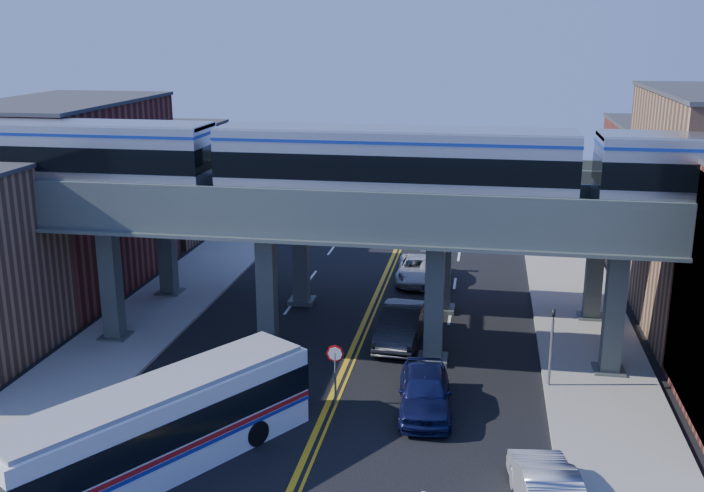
{
  "coord_description": "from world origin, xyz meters",
  "views": [
    {
      "loc": [
        6.09,
        -26.35,
        15.15
      ],
      "look_at": [
        0.09,
        8.28,
        5.4
      ],
      "focal_mm": 40.0,
      "sensor_mm": 36.0,
      "label": 1
    }
  ],
  "objects_px": {
    "stop_sign": "(335,365)",
    "car_parked_curb": "(548,492)",
    "transit_train": "(394,164)",
    "transit_bus": "(160,428)",
    "car_lane_b": "(401,325)",
    "traffic_signal": "(552,339)",
    "car_lane_d": "(432,271)",
    "car_lane_c": "(417,269)",
    "car_lane_a": "(425,391)"
  },
  "relations": [
    {
      "from": "stop_sign",
      "to": "car_lane_b",
      "type": "xyz_separation_m",
      "value": [
        1.97,
        7.12,
        -0.84
      ]
    },
    {
      "from": "traffic_signal",
      "to": "car_lane_a",
      "type": "distance_m",
      "value": 6.16
    },
    {
      "from": "transit_train",
      "to": "car_lane_b",
      "type": "relative_size",
      "value": 8.79
    },
    {
      "from": "transit_train",
      "to": "car_lane_b",
      "type": "distance_m",
      "value": 8.69
    },
    {
      "from": "car_lane_d",
      "to": "car_parked_curb",
      "type": "bearing_deg",
      "value": -80.67
    },
    {
      "from": "traffic_signal",
      "to": "car_lane_c",
      "type": "relative_size",
      "value": 0.77
    },
    {
      "from": "car_lane_b",
      "to": "car_lane_c",
      "type": "distance_m",
      "value": 10.07
    },
    {
      "from": "car_lane_a",
      "to": "car_lane_b",
      "type": "distance_m",
      "value": 7.38
    },
    {
      "from": "transit_train",
      "to": "stop_sign",
      "type": "height_order",
      "value": "transit_train"
    },
    {
      "from": "stop_sign",
      "to": "traffic_signal",
      "type": "distance_m",
      "value": 9.41
    },
    {
      "from": "car_lane_a",
      "to": "traffic_signal",
      "type": "bearing_deg",
      "value": 25.13
    },
    {
      "from": "traffic_signal",
      "to": "car_lane_c",
      "type": "height_order",
      "value": "traffic_signal"
    },
    {
      "from": "stop_sign",
      "to": "transit_train",
      "type": "bearing_deg",
      "value": 70.99
    },
    {
      "from": "transit_bus",
      "to": "car_parked_curb",
      "type": "relative_size",
      "value": 2.2
    },
    {
      "from": "transit_bus",
      "to": "car_lane_d",
      "type": "distance_m",
      "value": 24.45
    },
    {
      "from": "car_lane_b",
      "to": "car_parked_curb",
      "type": "bearing_deg",
      "value": -62.04
    },
    {
      "from": "car_lane_a",
      "to": "car_lane_c",
      "type": "height_order",
      "value": "car_lane_a"
    },
    {
      "from": "stop_sign",
      "to": "car_lane_b",
      "type": "height_order",
      "value": "stop_sign"
    },
    {
      "from": "transit_train",
      "to": "car_lane_d",
      "type": "height_order",
      "value": "transit_train"
    },
    {
      "from": "traffic_signal",
      "to": "car_lane_d",
      "type": "distance_m",
      "value": 15.45
    },
    {
      "from": "car_lane_c",
      "to": "car_parked_curb",
      "type": "bearing_deg",
      "value": -77.15
    },
    {
      "from": "transit_bus",
      "to": "car_lane_a",
      "type": "height_order",
      "value": "transit_bus"
    },
    {
      "from": "car_lane_a",
      "to": "car_lane_b",
      "type": "xyz_separation_m",
      "value": [
        -1.76,
        7.16,
        0.03
      ]
    },
    {
      "from": "car_lane_d",
      "to": "car_lane_b",
      "type": "bearing_deg",
      "value": -98.27
    },
    {
      "from": "transit_train",
      "to": "car_lane_c",
      "type": "distance_m",
      "value": 14.92
    },
    {
      "from": "car_lane_d",
      "to": "car_lane_c",
      "type": "bearing_deg",
      "value": 171.79
    },
    {
      "from": "car_lane_d",
      "to": "car_parked_curb",
      "type": "xyz_separation_m",
      "value": [
        5.4,
        -23.64,
        0.14
      ]
    },
    {
      "from": "transit_bus",
      "to": "traffic_signal",
      "type": "bearing_deg",
      "value": -24.45
    },
    {
      "from": "stop_sign",
      "to": "car_lane_d",
      "type": "height_order",
      "value": "stop_sign"
    },
    {
      "from": "traffic_signal",
      "to": "car_lane_a",
      "type": "relative_size",
      "value": 0.78
    },
    {
      "from": "car_lane_b",
      "to": "car_parked_curb",
      "type": "xyz_separation_m",
      "value": [
        6.23,
        -13.66,
        -0.06
      ]
    },
    {
      "from": "traffic_signal",
      "to": "transit_bus",
      "type": "relative_size",
      "value": 0.36
    },
    {
      "from": "traffic_signal",
      "to": "car_lane_c",
      "type": "bearing_deg",
      "value": 116.49
    },
    {
      "from": "car_lane_a",
      "to": "car_lane_c",
      "type": "xyz_separation_m",
      "value": [
        -1.9,
        17.23,
        -0.15
      ]
    },
    {
      "from": "stop_sign",
      "to": "transit_bus",
      "type": "bearing_deg",
      "value": -130.32
    },
    {
      "from": "transit_bus",
      "to": "car_parked_curb",
      "type": "height_order",
      "value": "transit_bus"
    },
    {
      "from": "transit_bus",
      "to": "car_lane_b",
      "type": "relative_size",
      "value": 2.06
    },
    {
      "from": "transit_train",
      "to": "transit_bus",
      "type": "distance_m",
      "value": 15.11
    },
    {
      "from": "car_lane_c",
      "to": "car_lane_b",
      "type": "bearing_deg",
      "value": -91.38
    },
    {
      "from": "stop_sign",
      "to": "car_parked_curb",
      "type": "relative_size",
      "value": 0.5
    },
    {
      "from": "transit_bus",
      "to": "car_parked_curb",
      "type": "distance_m",
      "value": 13.34
    },
    {
      "from": "car_lane_a",
      "to": "car_parked_curb",
      "type": "distance_m",
      "value": 7.88
    },
    {
      "from": "transit_train",
      "to": "car_lane_d",
      "type": "xyz_separation_m",
      "value": [
        1.07,
        12.11,
        -8.62
      ]
    },
    {
      "from": "transit_bus",
      "to": "car_lane_a",
      "type": "xyz_separation_m",
      "value": [
        8.84,
        5.97,
        -0.69
      ]
    },
    {
      "from": "stop_sign",
      "to": "car_lane_c",
      "type": "distance_m",
      "value": 17.31
    },
    {
      "from": "transit_train",
      "to": "car_lane_a",
      "type": "relative_size",
      "value": 9.38
    },
    {
      "from": "transit_train",
      "to": "car_lane_d",
      "type": "bearing_deg",
      "value": 84.94
    },
    {
      "from": "car_lane_a",
      "to": "car_lane_c",
      "type": "distance_m",
      "value": 17.33
    },
    {
      "from": "car_lane_a",
      "to": "car_lane_c",
      "type": "bearing_deg",
      "value": 90.95
    },
    {
      "from": "car_parked_curb",
      "to": "car_lane_b",
      "type": "bearing_deg",
      "value": -73.42
    }
  ]
}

